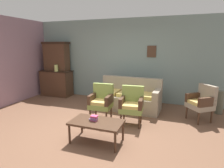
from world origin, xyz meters
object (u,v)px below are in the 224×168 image
at_px(side_cabinet, 57,83).
at_px(floral_couch, 128,98).
at_px(armchair_by_doorway, 101,100).
at_px(armchair_near_cabinet, 132,104).
at_px(vase_on_cabinet, 56,68).
at_px(floor_vase_by_wall, 220,102).
at_px(wingback_chair_by_fireplace, 202,101).
at_px(coffee_table, 97,123).
at_px(book_stack_on_table, 94,118).

height_order(side_cabinet, floral_couch, side_cabinet).
distance_m(side_cabinet, armchair_by_doorway, 2.91).
distance_m(floral_couch, armchair_near_cabinet, 1.10).
height_order(side_cabinet, armchair_near_cabinet, side_cabinet).
bearing_deg(vase_on_cabinet, floor_vase_by_wall, 0.79).
distance_m(vase_on_cabinet, wingback_chair_by_fireplace, 4.73).
bearing_deg(armchair_by_doorway, coffee_table, -71.84).
relative_size(vase_on_cabinet, armchair_by_doorway, 0.26).
xyz_separation_m(armchair_by_doorway, coffee_table, (0.34, -1.05, -0.12)).
relative_size(floral_couch, book_stack_on_table, 11.75).
xyz_separation_m(coffee_table, floor_vase_by_wall, (2.53, 2.51, -0.06)).
distance_m(armchair_by_doorway, floor_vase_by_wall, 3.23).
height_order(armchair_near_cabinet, coffee_table, armchair_near_cabinet).
bearing_deg(wingback_chair_by_fireplace, floor_vase_by_wall, 52.32).
xyz_separation_m(wingback_chair_by_fireplace, book_stack_on_table, (-2.06, -1.80, -0.03)).
bearing_deg(floral_couch, armchair_near_cabinet, -71.10).
height_order(armchair_near_cabinet, book_stack_on_table, armchair_near_cabinet).
distance_m(armchair_near_cabinet, coffee_table, 1.14).
xyz_separation_m(book_stack_on_table, floor_vase_by_wall, (2.59, 2.49, -0.15)).
height_order(side_cabinet, wingback_chair_by_fireplace, side_cabinet).
xyz_separation_m(side_cabinet, armchair_near_cabinet, (3.23, -1.55, 0.03)).
bearing_deg(floor_vase_by_wall, book_stack_on_table, -136.17).
xyz_separation_m(side_cabinet, book_stack_on_table, (2.74, -2.59, 0.00)).
bearing_deg(vase_on_cabinet, armchair_by_doorway, -30.87).
height_order(floral_couch, armchair_near_cabinet, same).
relative_size(side_cabinet, coffee_table, 1.16).
xyz_separation_m(wingback_chair_by_fireplace, floor_vase_by_wall, (0.53, 0.69, -0.18)).
height_order(side_cabinet, floor_vase_by_wall, side_cabinet).
xyz_separation_m(armchair_near_cabinet, coffee_table, (-0.43, -1.05, -0.12)).
relative_size(armchair_near_cabinet, wingback_chair_by_fireplace, 1.00).
bearing_deg(armchair_by_doorway, vase_on_cabinet, 149.13).
height_order(wingback_chair_by_fireplace, floor_vase_by_wall, wingback_chair_by_fireplace).
relative_size(floral_couch, coffee_table, 1.89).
bearing_deg(armchair_near_cabinet, vase_on_cabinet, 155.90).
xyz_separation_m(floral_couch, armchair_near_cabinet, (0.35, -1.03, 0.17)).
xyz_separation_m(vase_on_cabinet, armchair_near_cabinet, (3.09, -1.38, -0.55)).
bearing_deg(wingback_chair_by_fireplace, vase_on_cabinet, 172.47).
height_order(wingback_chair_by_fireplace, coffee_table, wingback_chair_by_fireplace).
bearing_deg(coffee_table, vase_on_cabinet, 137.54).
height_order(side_cabinet, book_stack_on_table, side_cabinet).
relative_size(coffee_table, book_stack_on_table, 6.20).
xyz_separation_m(floral_couch, wingback_chair_by_fireplace, (1.92, -0.27, 0.17)).
distance_m(floral_couch, armchair_by_doorway, 1.13).
height_order(armchair_near_cabinet, floor_vase_by_wall, armchair_near_cabinet).
height_order(vase_on_cabinet, floor_vase_by_wall, vase_on_cabinet).
distance_m(side_cabinet, floral_couch, 2.93).
relative_size(vase_on_cabinet, coffee_table, 0.24).
bearing_deg(side_cabinet, book_stack_on_table, -43.38).
distance_m(coffee_table, floor_vase_by_wall, 3.56).
xyz_separation_m(floral_couch, armchair_by_doorway, (-0.42, -1.03, 0.17)).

